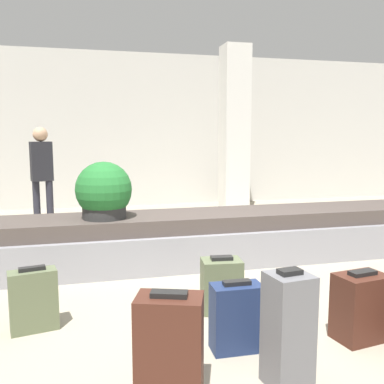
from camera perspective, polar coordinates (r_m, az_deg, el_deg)
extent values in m
plane|color=#9E937F|center=(3.96, 4.80, -14.59)|extent=(18.00, 18.00, 0.00)
cube|color=beige|center=(9.21, -6.66, 8.19)|extent=(18.00, 0.06, 3.20)
cube|color=gray|center=(5.10, 0.00, -7.05)|extent=(8.76, 0.93, 0.41)
cube|color=#4C423D|center=(5.04, 0.00, -3.82)|extent=(8.41, 0.77, 0.18)
cube|color=silver|center=(8.47, 5.67, 8.26)|extent=(0.50, 0.50, 3.20)
cube|color=navy|center=(3.11, 5.93, -16.30)|extent=(0.35, 0.20, 0.47)
cube|color=black|center=(3.02, 5.99, -11.93)|extent=(0.19, 0.07, 0.03)
cube|color=#472319|center=(2.58, -3.02, -19.96)|extent=(0.43, 0.35, 0.60)
cube|color=black|center=(2.45, -3.07, -13.43)|extent=(0.22, 0.15, 0.03)
cube|color=#5B6647|center=(3.74, 3.95, -12.30)|extent=(0.36, 0.28, 0.45)
cube|color=black|center=(3.66, 3.98, -8.77)|extent=(0.19, 0.10, 0.03)
cube|color=#472319|center=(3.47, 21.56, -14.09)|extent=(0.40, 0.31, 0.49)
cube|color=black|center=(3.38, 21.78, -9.98)|extent=(0.21, 0.12, 0.03)
cube|color=#5B6647|center=(3.59, -20.38, -13.40)|extent=(0.38, 0.23, 0.47)
cube|color=black|center=(3.51, -20.57, -9.55)|extent=(0.20, 0.10, 0.03)
cube|color=slate|center=(2.72, 12.68, -17.55)|extent=(0.27, 0.27, 0.69)
cube|color=black|center=(2.59, 12.91, -10.31)|extent=(0.14, 0.10, 0.03)
cylinder|color=#2D2D2D|center=(4.80, -11.60, -2.57)|extent=(0.47, 0.47, 0.15)
sphere|color=#236B2D|center=(4.77, -11.68, 0.31)|extent=(0.62, 0.62, 0.62)
cylinder|color=#282833|center=(7.21, -19.99, -1.70)|extent=(0.11, 0.11, 0.78)
cylinder|color=#282833|center=(7.19, -18.40, -1.65)|extent=(0.11, 0.11, 0.78)
cube|color=#232328|center=(7.12, -19.44, 3.87)|extent=(0.36, 0.27, 0.62)
sphere|color=tan|center=(7.11, -19.59, 7.26)|extent=(0.23, 0.23, 0.23)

